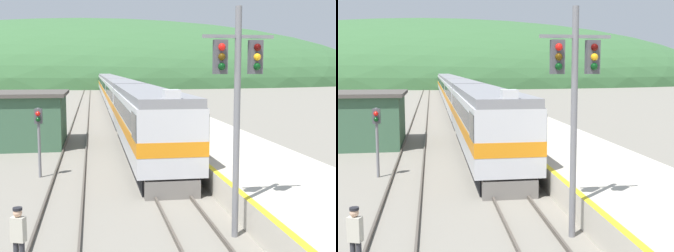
% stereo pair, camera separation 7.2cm
% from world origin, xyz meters
% --- Properties ---
extents(track_main, '(1.52, 180.00, 0.16)m').
position_xyz_m(track_main, '(0.00, 70.00, 0.08)').
color(track_main, '#4C443D').
rests_on(track_main, ground).
extents(track_siding, '(1.52, 180.00, 0.16)m').
position_xyz_m(track_siding, '(-4.34, 70.00, 0.08)').
color(track_siding, '#4C443D').
rests_on(track_siding, ground).
extents(platform, '(5.41, 140.00, 1.06)m').
position_xyz_m(platform, '(4.41, 50.00, 0.52)').
color(platform, '#BCB5A5').
rests_on(platform, ground).
extents(distant_hills, '(202.49, 91.12, 44.08)m').
position_xyz_m(distant_hills, '(0.00, 157.52, 0.00)').
color(distant_hills, '#335B33').
rests_on(distant_hills, ground).
extents(station_shed, '(7.07, 7.09, 3.70)m').
position_xyz_m(station_shed, '(-8.42, 26.51, 1.87)').
color(station_shed, '#385B42').
rests_on(station_shed, ground).
extents(express_train_lead_car, '(2.96, 19.85, 4.44)m').
position_xyz_m(express_train_lead_car, '(0.00, 20.98, 2.23)').
color(express_train_lead_car, black).
rests_on(express_train_lead_car, ground).
extents(carriage_second, '(2.95, 20.15, 4.08)m').
position_xyz_m(carriage_second, '(0.00, 42.09, 2.22)').
color(carriage_second, black).
rests_on(carriage_second, ground).
extents(carriage_third, '(2.95, 20.15, 4.08)m').
position_xyz_m(carriage_third, '(0.00, 63.12, 2.22)').
color(carriage_third, black).
rests_on(carriage_third, ground).
extents(carriage_fourth, '(2.95, 20.15, 4.08)m').
position_xyz_m(carriage_fourth, '(0.00, 84.15, 2.22)').
color(carriage_fourth, black).
rests_on(carriage_fourth, ground).
extents(carriage_fifth, '(2.95, 20.15, 4.08)m').
position_xyz_m(carriage_fifth, '(0.00, 105.19, 2.22)').
color(carriage_fifth, black).
rests_on(carriage_fifth, ground).
extents(signal_mast_main, '(2.20, 0.42, 7.12)m').
position_xyz_m(signal_mast_main, '(1.21, 6.90, 4.66)').
color(signal_mast_main, slate).
rests_on(signal_mast_main, ground).
extents(signal_post_siding, '(0.36, 0.42, 3.41)m').
position_xyz_m(signal_post_siding, '(-5.73, 16.26, 2.46)').
color(signal_post_siding, slate).
rests_on(signal_post_siding, ground).
extents(track_worker, '(0.42, 0.33, 1.75)m').
position_xyz_m(track_worker, '(-5.09, 5.25, 1.00)').
color(track_worker, '#2D2D33').
rests_on(track_worker, ground).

